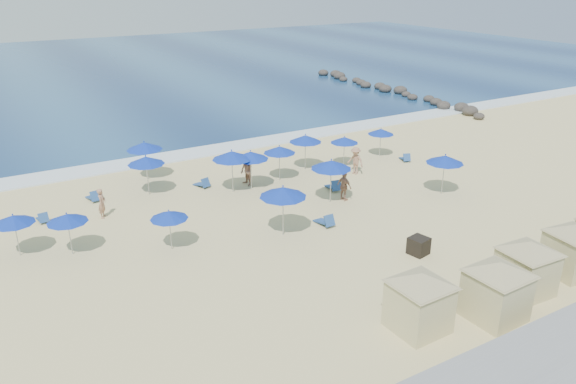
{
  "coord_description": "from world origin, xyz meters",
  "views": [
    {
      "loc": [
        -16.45,
        -21.85,
        12.62
      ],
      "look_at": [
        -1.84,
        3.0,
        1.13
      ],
      "focal_mm": 35.0,
      "sensor_mm": 36.0,
      "label": 1
    }
  ],
  "objects_px": {
    "trash_bin": "(419,246)",
    "umbrella_13": "(305,139)",
    "cabana_2": "(528,261)",
    "umbrella_9": "(344,140)",
    "umbrella_7": "(279,150)",
    "umbrella_3": "(169,215)",
    "rock_jetty": "(391,90)",
    "umbrella_1": "(67,218)",
    "cabana_1": "(498,283)",
    "beachgoer_3": "(355,161)",
    "cabana_0": "(420,294)",
    "umbrella_4": "(232,155)",
    "umbrella_12": "(144,146)",
    "beachgoer_0": "(102,203)",
    "umbrella_5": "(251,155)",
    "beachgoer_1": "(247,171)",
    "umbrella_10": "(381,132)",
    "umbrella_11": "(445,159)",
    "beachgoer_2": "(344,186)",
    "cabana_3": "(574,243)",
    "umbrella_6": "(283,192)",
    "umbrella_8": "(331,165)",
    "umbrella_0": "(13,219)",
    "umbrella_2": "(146,160)"
  },
  "relations": [
    {
      "from": "umbrella_9",
      "to": "umbrella_10",
      "type": "xyz_separation_m",
      "value": [
        3.53,
        0.46,
        -0.03
      ]
    },
    {
      "from": "cabana_2",
      "to": "umbrella_7",
      "type": "relative_size",
      "value": 1.78
    },
    {
      "from": "trash_bin",
      "to": "rock_jetty",
      "type": "bearing_deg",
      "value": 40.06
    },
    {
      "from": "cabana_1",
      "to": "umbrella_13",
      "type": "distance_m",
      "value": 18.67
    },
    {
      "from": "umbrella_1",
      "to": "beachgoer_3",
      "type": "relative_size",
      "value": 1.18
    },
    {
      "from": "umbrella_1",
      "to": "cabana_0",
      "type": "bearing_deg",
      "value": -51.91
    },
    {
      "from": "umbrella_11",
      "to": "umbrella_8",
      "type": "bearing_deg",
      "value": 160.31
    },
    {
      "from": "cabana_2",
      "to": "beachgoer_3",
      "type": "relative_size",
      "value": 2.26
    },
    {
      "from": "cabana_0",
      "to": "umbrella_12",
      "type": "distance_m",
      "value": 21.33
    },
    {
      "from": "umbrella_1",
      "to": "umbrella_6",
      "type": "distance_m",
      "value": 10.24
    },
    {
      "from": "trash_bin",
      "to": "umbrella_13",
      "type": "height_order",
      "value": "umbrella_13"
    },
    {
      "from": "trash_bin",
      "to": "umbrella_10",
      "type": "bearing_deg",
      "value": 46.08
    },
    {
      "from": "umbrella_4",
      "to": "umbrella_12",
      "type": "height_order",
      "value": "umbrella_4"
    },
    {
      "from": "umbrella_2",
      "to": "beachgoer_2",
      "type": "distance_m",
      "value": 11.73
    },
    {
      "from": "umbrella_0",
      "to": "umbrella_1",
      "type": "height_order",
      "value": "umbrella_0"
    },
    {
      "from": "beachgoer_2",
      "to": "umbrella_10",
      "type": "bearing_deg",
      "value": -65.61
    },
    {
      "from": "cabana_3",
      "to": "cabana_1",
      "type": "bearing_deg",
      "value": -173.28
    },
    {
      "from": "umbrella_5",
      "to": "cabana_2",
      "type": "bearing_deg",
      "value": -74.93
    },
    {
      "from": "cabana_1",
      "to": "umbrella_3",
      "type": "bearing_deg",
      "value": 126.68
    },
    {
      "from": "trash_bin",
      "to": "umbrella_12",
      "type": "distance_m",
      "value": 18.43
    },
    {
      "from": "umbrella_9",
      "to": "beachgoer_3",
      "type": "xyz_separation_m",
      "value": [
        -0.25,
        -1.64,
        -0.96
      ]
    },
    {
      "from": "umbrella_1",
      "to": "umbrella_12",
      "type": "bearing_deg",
      "value": 52.88
    },
    {
      "from": "umbrella_10",
      "to": "umbrella_13",
      "type": "height_order",
      "value": "umbrella_13"
    },
    {
      "from": "umbrella_1",
      "to": "umbrella_7",
      "type": "relative_size",
      "value": 0.93
    },
    {
      "from": "umbrella_7",
      "to": "umbrella_6",
      "type": "bearing_deg",
      "value": -118.36
    },
    {
      "from": "cabana_2",
      "to": "umbrella_9",
      "type": "xyz_separation_m",
      "value": [
        2.98,
        16.98,
        0.38
      ]
    },
    {
      "from": "trash_bin",
      "to": "umbrella_1",
      "type": "height_order",
      "value": "umbrella_1"
    },
    {
      "from": "umbrella_3",
      "to": "umbrella_13",
      "type": "relative_size",
      "value": 0.84
    },
    {
      "from": "umbrella_10",
      "to": "beachgoer_1",
      "type": "bearing_deg",
      "value": -178.33
    },
    {
      "from": "beachgoer_1",
      "to": "umbrella_5",
      "type": "bearing_deg",
      "value": -9.51
    },
    {
      "from": "cabana_1",
      "to": "umbrella_13",
      "type": "height_order",
      "value": "cabana_1"
    },
    {
      "from": "cabana_1",
      "to": "umbrella_13",
      "type": "relative_size",
      "value": 1.72
    },
    {
      "from": "trash_bin",
      "to": "umbrella_11",
      "type": "distance_m",
      "value": 8.43
    },
    {
      "from": "beachgoer_0",
      "to": "umbrella_12",
      "type": "bearing_deg",
      "value": -10.25
    },
    {
      "from": "cabana_1",
      "to": "cabana_2",
      "type": "xyz_separation_m",
      "value": [
        2.56,
        0.64,
        -0.04
      ]
    },
    {
      "from": "rock_jetty",
      "to": "umbrella_1",
      "type": "xyz_separation_m",
      "value": [
        -37.29,
        -21.12,
        1.51
      ]
    },
    {
      "from": "umbrella_9",
      "to": "umbrella_11",
      "type": "distance_m",
      "value": 7.46
    },
    {
      "from": "cabana_1",
      "to": "beachgoer_0",
      "type": "bearing_deg",
      "value": 121.85
    },
    {
      "from": "umbrella_5",
      "to": "beachgoer_1",
      "type": "relative_size",
      "value": 1.37
    },
    {
      "from": "umbrella_10",
      "to": "umbrella_12",
      "type": "xyz_separation_m",
      "value": [
        -15.93,
        3.85,
        0.39
      ]
    },
    {
      "from": "umbrella_3",
      "to": "umbrella_13",
      "type": "height_order",
      "value": "umbrella_13"
    },
    {
      "from": "cabana_2",
      "to": "umbrella_9",
      "type": "relative_size",
      "value": 1.92
    },
    {
      "from": "umbrella_12",
      "to": "beachgoer_3",
      "type": "relative_size",
      "value": 1.4
    },
    {
      "from": "umbrella_3",
      "to": "beachgoer_2",
      "type": "distance_m",
      "value": 10.86
    },
    {
      "from": "umbrella_9",
      "to": "umbrella_11",
      "type": "xyz_separation_m",
      "value": [
        2.11,
        -7.15,
        0.32
      ]
    },
    {
      "from": "cabana_2",
      "to": "umbrella_7",
      "type": "distance_m",
      "value": 17.03
    },
    {
      "from": "umbrella_8",
      "to": "umbrella_11",
      "type": "xyz_separation_m",
      "value": [
        6.52,
        -2.33,
        -0.11
      ]
    },
    {
      "from": "umbrella_9",
      "to": "cabana_3",
      "type": "bearing_deg",
      "value": -89.58
    },
    {
      "from": "umbrella_1",
      "to": "umbrella_2",
      "type": "bearing_deg",
      "value": 45.41
    },
    {
      "from": "umbrella_0",
      "to": "umbrella_3",
      "type": "relative_size",
      "value": 1.04
    }
  ]
}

